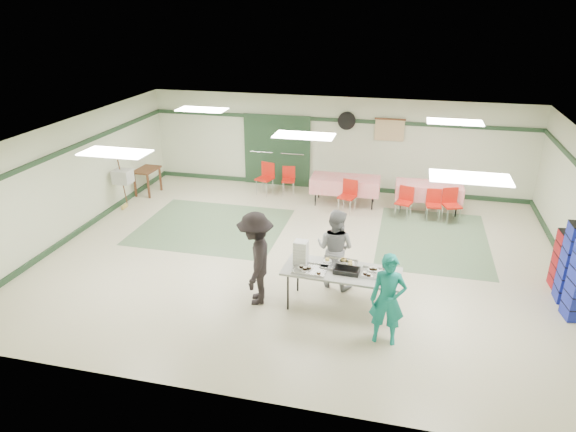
% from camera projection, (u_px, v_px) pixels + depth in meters
% --- Properties ---
extents(floor, '(11.00, 11.00, 0.00)m').
position_uv_depth(floor, '(303.00, 255.00, 11.27)').
color(floor, beige).
rests_on(floor, ground).
extents(ceiling, '(11.00, 11.00, 0.00)m').
position_uv_depth(ceiling, '(304.00, 135.00, 10.22)').
color(ceiling, silver).
rests_on(ceiling, wall_back).
extents(wall_back, '(11.00, 0.00, 11.00)m').
position_uv_depth(wall_back, '(336.00, 144.00, 14.78)').
color(wall_back, beige).
rests_on(wall_back, floor).
extents(wall_front, '(11.00, 0.00, 11.00)m').
position_uv_depth(wall_front, '(232.00, 316.00, 6.71)').
color(wall_front, beige).
rests_on(wall_front, floor).
extents(wall_left, '(0.00, 9.00, 9.00)m').
position_uv_depth(wall_left, '(72.00, 178.00, 11.93)').
color(wall_left, beige).
rests_on(wall_left, floor).
extents(trim_back, '(11.00, 0.06, 0.10)m').
position_uv_depth(trim_back, '(336.00, 120.00, 14.48)').
color(trim_back, '#1F3A23').
rests_on(trim_back, wall_back).
extents(baseboard_back, '(11.00, 0.06, 0.12)m').
position_uv_depth(baseboard_back, '(334.00, 186.00, 15.25)').
color(baseboard_back, '#1F3A23').
rests_on(baseboard_back, floor).
extents(trim_left, '(0.06, 9.00, 0.10)m').
position_uv_depth(trim_left, '(68.00, 149.00, 11.65)').
color(trim_left, '#1F3A23').
rests_on(trim_left, wall_back).
extents(baseboard_left, '(0.06, 9.00, 0.12)m').
position_uv_depth(baseboard_left, '(82.00, 229.00, 12.42)').
color(baseboard_left, '#1F3A23').
rests_on(baseboard_left, floor).
extents(baseboard_right, '(0.06, 9.00, 0.12)m').
position_uv_depth(baseboard_right, '(575.00, 282.00, 10.07)').
color(baseboard_right, '#1F3A23').
rests_on(baseboard_right, floor).
extents(green_patch_a, '(3.50, 3.00, 0.01)m').
position_uv_depth(green_patch_a, '(212.00, 226.00, 12.70)').
color(green_patch_a, '#63835F').
rests_on(green_patch_a, floor).
extents(green_patch_b, '(2.50, 3.50, 0.01)m').
position_uv_depth(green_patch_b, '(433.00, 239.00, 12.01)').
color(green_patch_b, '#63835F').
rests_on(green_patch_b, floor).
extents(double_door_left, '(0.90, 0.06, 2.10)m').
position_uv_depth(double_door_left, '(262.00, 150.00, 15.31)').
color(double_door_left, gray).
rests_on(double_door_left, floor).
extents(double_door_right, '(0.90, 0.06, 2.10)m').
position_uv_depth(double_door_right, '(293.00, 152.00, 15.11)').
color(double_door_right, gray).
rests_on(double_door_right, floor).
extents(door_frame, '(2.00, 0.03, 2.15)m').
position_uv_depth(door_frame, '(277.00, 151.00, 15.19)').
color(door_frame, '#1F3A23').
rests_on(door_frame, floor).
extents(wall_fan, '(0.50, 0.10, 0.50)m').
position_uv_depth(wall_fan, '(347.00, 121.00, 14.39)').
color(wall_fan, black).
rests_on(wall_fan, wall_back).
extents(scroll_banner, '(0.80, 0.02, 0.60)m').
position_uv_depth(scroll_banner, '(389.00, 130.00, 14.20)').
color(scroll_banner, '#D3BE84').
rests_on(scroll_banner, wall_back).
extents(serving_table, '(2.11, 0.95, 0.76)m').
position_uv_depth(serving_table, '(342.00, 272.00, 9.08)').
color(serving_table, '#A5A5A0').
rests_on(serving_table, floor).
extents(sheet_tray_right, '(0.54, 0.42, 0.02)m').
position_uv_depth(sheet_tray_right, '(377.00, 274.00, 8.92)').
color(sheet_tray_right, silver).
rests_on(sheet_tray_right, serving_table).
extents(sheet_tray_mid, '(0.65, 0.51, 0.02)m').
position_uv_depth(sheet_tray_mid, '(339.00, 265.00, 9.23)').
color(sheet_tray_mid, silver).
rests_on(sheet_tray_mid, serving_table).
extents(sheet_tray_left, '(0.61, 0.47, 0.02)m').
position_uv_depth(sheet_tray_left, '(310.00, 270.00, 9.07)').
color(sheet_tray_left, silver).
rests_on(sheet_tray_left, serving_table).
extents(baking_pan, '(0.46, 0.30, 0.08)m').
position_uv_depth(baking_pan, '(347.00, 270.00, 8.98)').
color(baking_pan, black).
rests_on(baking_pan, serving_table).
extents(foam_box_stack, '(0.25, 0.23, 0.44)m').
position_uv_depth(foam_box_stack, '(301.00, 252.00, 9.23)').
color(foam_box_stack, white).
rests_on(foam_box_stack, serving_table).
extents(volunteer_teal, '(0.57, 0.38, 1.56)m').
position_uv_depth(volunteer_teal, '(388.00, 300.00, 8.14)').
color(volunteer_teal, '#127E74').
rests_on(volunteer_teal, floor).
extents(volunteer_grey, '(0.91, 0.80, 1.59)m').
position_uv_depth(volunteer_grey, '(335.00, 248.00, 9.79)').
color(volunteer_grey, gray).
rests_on(volunteer_grey, floor).
extents(volunteer_dark, '(0.87, 1.25, 1.76)m').
position_uv_depth(volunteer_dark, '(256.00, 259.00, 9.23)').
color(volunteer_dark, black).
rests_on(volunteer_dark, floor).
extents(dining_table_a, '(1.72, 0.81, 0.77)m').
position_uv_depth(dining_table_a, '(429.00, 191.00, 13.44)').
color(dining_table_a, red).
rests_on(dining_table_a, floor).
extents(dining_table_b, '(1.86, 0.87, 0.77)m').
position_uv_depth(dining_table_b, '(345.00, 184.00, 13.91)').
color(dining_table_b, red).
rests_on(dining_table_b, floor).
extents(chair_a, '(0.39, 0.39, 0.80)m').
position_uv_depth(chair_a, '(434.00, 202.00, 12.93)').
color(chair_a, red).
rests_on(chair_a, floor).
extents(chair_b, '(0.47, 0.47, 0.82)m').
position_uv_depth(chair_b, '(405.00, 199.00, 13.07)').
color(chair_b, red).
rests_on(chair_b, floor).
extents(chair_c, '(0.52, 0.52, 0.86)m').
position_uv_depth(chair_c, '(451.00, 201.00, 12.82)').
color(chair_c, red).
rests_on(chair_c, floor).
extents(chair_d, '(0.50, 0.50, 0.88)m').
position_uv_depth(chair_d, '(349.00, 193.00, 13.38)').
color(chair_d, red).
rests_on(chair_d, floor).
extents(chair_loose_a, '(0.42, 0.42, 0.78)m').
position_uv_depth(chair_loose_a, '(289.00, 177.00, 14.73)').
color(chair_loose_a, red).
rests_on(chair_loose_a, floor).
extents(chair_loose_b, '(0.53, 0.53, 0.91)m').
position_uv_depth(chair_loose_b, '(266.00, 175.00, 14.66)').
color(chair_loose_b, red).
rests_on(chair_loose_b, floor).
extents(crate_stack_blue_a, '(0.40, 0.40, 1.55)m').
position_uv_depth(crate_stack_blue_a, '(574.00, 264.00, 9.27)').
color(crate_stack_blue_a, '#1A299C').
rests_on(crate_stack_blue_a, floor).
extents(crate_stack_red, '(0.38, 0.38, 1.17)m').
position_uv_depth(crate_stack_red, '(565.00, 260.00, 9.80)').
color(crate_stack_red, '#A01016').
rests_on(crate_stack_red, floor).
extents(printer_table, '(0.57, 0.84, 0.74)m').
position_uv_depth(printer_table, '(147.00, 173.00, 14.64)').
color(printer_table, brown).
rests_on(printer_table, floor).
extents(office_printer, '(0.45, 0.39, 0.35)m').
position_uv_depth(office_printer, '(123.00, 176.00, 13.40)').
color(office_printer, '#AAA9A5').
rests_on(office_printer, printer_table).
extents(broom, '(0.08, 0.22, 1.37)m').
position_uv_depth(broom, '(123.00, 183.00, 13.58)').
color(broom, brown).
rests_on(broom, floor).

